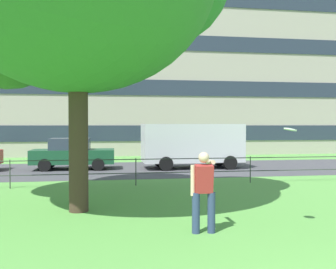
{
  "coord_description": "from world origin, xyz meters",
  "views": [
    {
      "loc": [
        -3.3,
        -3.16,
        2.2
      ],
      "look_at": [
        -1.52,
        7.89,
        1.93
      ],
      "focal_mm": 42.43,
      "sensor_mm": 36.0,
      "label": 1
    }
  ],
  "objects_px": {
    "person_thrower": "(203,189)",
    "frisbee": "(290,129)",
    "apartment_building_background": "(134,36)",
    "car_dark_green_left": "(73,154)",
    "panel_van_center": "(192,143)"
  },
  "relations": [
    {
      "from": "car_dark_green_left",
      "to": "apartment_building_background",
      "type": "xyz_separation_m",
      "value": [
        4.12,
        14.28,
        9.07
      ]
    },
    {
      "from": "panel_van_center",
      "to": "frisbee",
      "type": "bearing_deg",
      "value": -92.74
    },
    {
      "from": "apartment_building_background",
      "to": "person_thrower",
      "type": "bearing_deg",
      "value": -91.26
    },
    {
      "from": "frisbee",
      "to": "panel_van_center",
      "type": "height_order",
      "value": "panel_van_center"
    },
    {
      "from": "person_thrower",
      "to": "car_dark_green_left",
      "type": "relative_size",
      "value": 0.41
    },
    {
      "from": "frisbee",
      "to": "panel_van_center",
      "type": "relative_size",
      "value": 0.06
    },
    {
      "from": "person_thrower",
      "to": "frisbee",
      "type": "height_order",
      "value": "frisbee"
    },
    {
      "from": "frisbee",
      "to": "car_dark_green_left",
      "type": "relative_size",
      "value": 0.07
    },
    {
      "from": "frisbee",
      "to": "apartment_building_background",
      "type": "bearing_deg",
      "value": 92.75
    },
    {
      "from": "panel_van_center",
      "to": "person_thrower",
      "type": "bearing_deg",
      "value": -101.58
    },
    {
      "from": "car_dark_green_left",
      "to": "frisbee",
      "type": "bearing_deg",
      "value": -66.29
    },
    {
      "from": "person_thrower",
      "to": "car_dark_green_left",
      "type": "bearing_deg",
      "value": 106.11
    },
    {
      "from": "apartment_building_background",
      "to": "frisbee",
      "type": "bearing_deg",
      "value": -87.25
    },
    {
      "from": "person_thrower",
      "to": "car_dark_green_left",
      "type": "distance_m",
      "value": 12.75
    },
    {
      "from": "car_dark_green_left",
      "to": "panel_van_center",
      "type": "distance_m",
      "value": 6.0
    }
  ]
}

